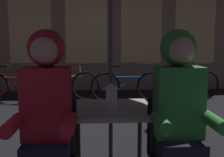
{
  "coord_description": "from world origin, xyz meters",
  "views": [
    {
      "loc": [
        -0.12,
        -2.36,
        1.31
      ],
      "look_at": [
        0.0,
        -0.21,
        1.02
      ],
      "focal_mm": 44.38,
      "sensor_mm": 36.0,
      "label": 1
    }
  ],
  "objects_px": {
    "person_right_hooded": "(179,106)",
    "bicycle_third": "(63,85)",
    "cafe_table": "(111,119)",
    "lantern": "(111,96)",
    "bicycle_fourth": "(128,86)",
    "chair_right": "(176,150)",
    "bicycle_fifth": "(187,85)",
    "person_left_hooded": "(46,107)",
    "bicycle_second": "(17,87)",
    "chair_left": "(49,152)"
  },
  "relations": [
    {
      "from": "person_right_hooded",
      "to": "bicycle_third",
      "type": "xyz_separation_m",
      "value": [
        -1.36,
        4.3,
        -0.5
      ]
    },
    {
      "from": "cafe_table",
      "to": "lantern",
      "type": "relative_size",
      "value": 3.2
    },
    {
      "from": "person_right_hooded",
      "to": "bicycle_fourth",
      "type": "distance_m",
      "value": 4.07
    },
    {
      "from": "lantern",
      "to": "bicycle_fourth",
      "type": "xyz_separation_m",
      "value": [
        0.57,
        3.72,
        -0.51
      ]
    },
    {
      "from": "cafe_table",
      "to": "lantern",
      "type": "bearing_deg",
      "value": -91.83
    },
    {
      "from": "lantern",
      "to": "person_right_hooded",
      "type": "relative_size",
      "value": 0.17
    },
    {
      "from": "cafe_table",
      "to": "bicycle_fourth",
      "type": "xyz_separation_m",
      "value": [
        0.57,
        3.62,
        -0.29
      ]
    },
    {
      "from": "cafe_table",
      "to": "chair_right",
      "type": "bearing_deg",
      "value": -37.55
    },
    {
      "from": "lantern",
      "to": "bicycle_fifth",
      "type": "bearing_deg",
      "value": 63.23
    },
    {
      "from": "lantern",
      "to": "person_left_hooded",
      "type": "relative_size",
      "value": 0.17
    },
    {
      "from": "bicycle_third",
      "to": "person_right_hooded",
      "type": "bearing_deg",
      "value": -72.5
    },
    {
      "from": "bicycle_second",
      "to": "chair_left",
      "type": "bearing_deg",
      "value": -71.21
    },
    {
      "from": "bicycle_second",
      "to": "bicycle_third",
      "type": "distance_m",
      "value": 0.99
    },
    {
      "from": "cafe_table",
      "to": "bicycle_third",
      "type": "bearing_deg",
      "value": 102.75
    },
    {
      "from": "cafe_table",
      "to": "person_right_hooded",
      "type": "xyz_separation_m",
      "value": [
        0.48,
        -0.43,
        0.21
      ]
    },
    {
      "from": "bicycle_second",
      "to": "bicycle_third",
      "type": "relative_size",
      "value": 1.0
    },
    {
      "from": "bicycle_third",
      "to": "bicycle_fifth",
      "type": "xyz_separation_m",
      "value": [
        2.78,
        -0.2,
        0.0
      ]
    },
    {
      "from": "lantern",
      "to": "bicycle_second",
      "type": "bearing_deg",
      "value": 116.19
    },
    {
      "from": "lantern",
      "to": "person_left_hooded",
      "type": "distance_m",
      "value": 0.57
    },
    {
      "from": "person_right_hooded",
      "to": "bicycle_third",
      "type": "relative_size",
      "value": 0.85
    },
    {
      "from": "person_left_hooded",
      "to": "bicycle_fifth",
      "type": "xyz_separation_m",
      "value": [
        2.39,
        4.1,
        -0.5
      ]
    },
    {
      "from": "lantern",
      "to": "person_left_hooded",
      "type": "xyz_separation_m",
      "value": [
        -0.48,
        -0.32,
        -0.01
      ]
    },
    {
      "from": "bicycle_third",
      "to": "bicycle_second",
      "type": "bearing_deg",
      "value": -165.12
    },
    {
      "from": "bicycle_second",
      "to": "bicycle_fifth",
      "type": "distance_m",
      "value": 3.74
    },
    {
      "from": "cafe_table",
      "to": "person_right_hooded",
      "type": "bearing_deg",
      "value": -41.57
    },
    {
      "from": "bicycle_fifth",
      "to": "bicycle_fourth",
      "type": "bearing_deg",
      "value": -177.3
    },
    {
      "from": "bicycle_second",
      "to": "bicycle_fourth",
      "type": "height_order",
      "value": "same"
    },
    {
      "from": "cafe_table",
      "to": "chair_right",
      "type": "height_order",
      "value": "chair_right"
    },
    {
      "from": "person_right_hooded",
      "to": "bicycle_fifth",
      "type": "distance_m",
      "value": 4.37
    },
    {
      "from": "person_right_hooded",
      "to": "bicycle_second",
      "type": "distance_m",
      "value": 4.69
    },
    {
      "from": "bicycle_fifth",
      "to": "chair_left",
      "type": "bearing_deg",
      "value": -120.53
    },
    {
      "from": "cafe_table",
      "to": "person_right_hooded",
      "type": "height_order",
      "value": "person_right_hooded"
    },
    {
      "from": "lantern",
      "to": "bicycle_fifth",
      "type": "relative_size",
      "value": 0.14
    },
    {
      "from": "bicycle_fourth",
      "to": "bicycle_second",
      "type": "bearing_deg",
      "value": 179.83
    },
    {
      "from": "lantern",
      "to": "cafe_table",
      "type": "bearing_deg",
      "value": 88.17
    },
    {
      "from": "bicycle_fourth",
      "to": "person_right_hooded",
      "type": "bearing_deg",
      "value": -91.27
    },
    {
      "from": "person_left_hooded",
      "to": "person_right_hooded",
      "type": "bearing_deg",
      "value": 0.0
    },
    {
      "from": "bicycle_third",
      "to": "bicycle_fifth",
      "type": "relative_size",
      "value": 1.0
    },
    {
      "from": "bicycle_third",
      "to": "bicycle_fifth",
      "type": "bearing_deg",
      "value": -4.1
    },
    {
      "from": "bicycle_second",
      "to": "bicycle_third",
      "type": "xyz_separation_m",
      "value": [
        0.96,
        0.26,
        0.0
      ]
    },
    {
      "from": "cafe_table",
      "to": "person_left_hooded",
      "type": "height_order",
      "value": "person_left_hooded"
    },
    {
      "from": "lantern",
      "to": "bicycle_second",
      "type": "xyz_separation_m",
      "value": [
        -1.83,
        3.73,
        -0.51
      ]
    },
    {
      "from": "chair_left",
      "to": "bicycle_fourth",
      "type": "bearing_deg",
      "value": 75.24
    },
    {
      "from": "lantern",
      "to": "bicycle_fourth",
      "type": "distance_m",
      "value": 3.8
    },
    {
      "from": "chair_right",
      "to": "person_left_hooded",
      "type": "height_order",
      "value": "person_left_hooded"
    },
    {
      "from": "bicycle_third",
      "to": "chair_right",
      "type": "bearing_deg",
      "value": -72.28
    },
    {
      "from": "lantern",
      "to": "bicycle_fourth",
      "type": "relative_size",
      "value": 0.14
    },
    {
      "from": "cafe_table",
      "to": "chair_left",
      "type": "height_order",
      "value": "chair_left"
    },
    {
      "from": "chair_right",
      "to": "chair_left",
      "type": "bearing_deg",
      "value": 180.0
    },
    {
      "from": "person_right_hooded",
      "to": "bicycle_fifth",
      "type": "xyz_separation_m",
      "value": [
        1.43,
        4.1,
        -0.5
      ]
    }
  ]
}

